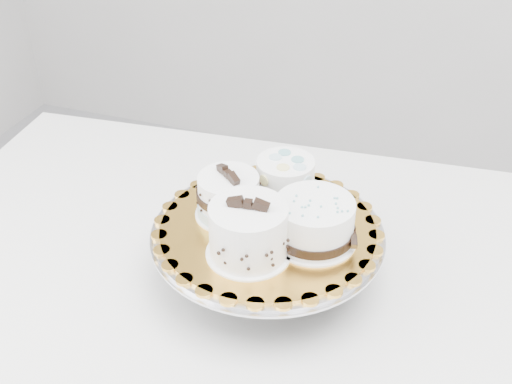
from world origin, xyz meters
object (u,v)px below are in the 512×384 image
(cake_board, at_px, (268,228))
(cake_banded, at_px, (229,197))
(cake_swirl, at_px, (248,232))
(cake_ribbon, at_px, (315,223))
(cake_stand, at_px, (267,245))
(table, at_px, (275,319))
(cake_dots, at_px, (285,179))

(cake_board, distance_m, cake_banded, 0.07)
(cake_swirl, distance_m, cake_ribbon, 0.10)
(cake_stand, relative_size, cake_ribbon, 2.45)
(cake_board, height_order, cake_banded, cake_banded)
(cake_board, height_order, cake_swirl, cake_swirl)
(table, xyz_separation_m, cake_dots, (-0.02, 0.10, 0.20))
(cake_dots, xyz_separation_m, cake_ribbon, (0.07, -0.09, -0.00))
(cake_stand, relative_size, cake_board, 1.09)
(cake_swirl, bearing_deg, cake_dots, 81.46)
(cake_stand, height_order, cake_board, cake_board)
(cake_banded, bearing_deg, cake_ribbon, 31.44)
(table, xyz_separation_m, cake_swirl, (-0.02, -0.05, 0.21))
(cake_swirl, height_order, cake_dots, cake_swirl)
(cake_banded, relative_size, cake_ribbon, 0.90)
(cake_stand, bearing_deg, cake_banded, 171.29)
(cake_swirl, bearing_deg, cake_ribbon, 31.57)
(table, relative_size, cake_ribbon, 9.54)
(cake_board, xyz_separation_m, cake_banded, (-0.06, 0.01, 0.03))
(table, height_order, cake_board, cake_board)
(table, bearing_deg, cake_banded, 157.52)
(cake_swirl, xyz_separation_m, cake_dots, (0.01, 0.15, -0.00))
(cake_board, xyz_separation_m, cake_swirl, (-0.01, -0.07, 0.04))
(table, height_order, cake_swirl, cake_swirl)
(cake_board, height_order, cake_dots, cake_dots)
(cake_swirl, bearing_deg, cake_board, 79.04)
(cake_swirl, height_order, cake_banded, cake_swirl)
(table, xyz_separation_m, cake_stand, (-0.02, 0.02, 0.13))
(table, bearing_deg, cake_swirl, -121.12)
(table, distance_m, cake_swirl, 0.21)
(cake_banded, distance_m, cake_ribbon, 0.14)
(cake_banded, height_order, cake_ribbon, cake_banded)
(cake_swirl, distance_m, cake_dots, 0.15)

